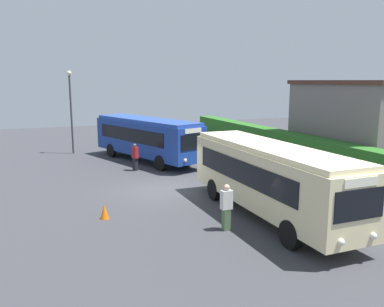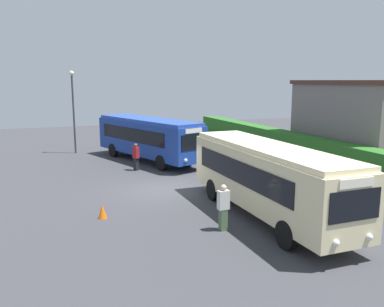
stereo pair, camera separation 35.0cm
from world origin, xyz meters
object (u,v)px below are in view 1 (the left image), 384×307
object	(u,v)px
bus_blue	(147,137)
traffic_cone	(104,212)
bus_cream	(269,176)
lamppost	(71,103)
person_center	(135,156)
person_left	(183,149)
person_right	(226,206)

from	to	relation	value
bus_blue	traffic_cone	world-z (taller)	bus_blue
bus_cream	lamppost	distance (m)	19.42
bus_blue	lamppost	bearing A→B (deg)	-157.88
bus_cream	person_center	size ratio (longest dim) A/B	5.76
bus_cream	person_left	size ratio (longest dim) A/B	6.07
bus_cream	person_left	bearing A→B (deg)	176.25
person_left	lamppost	world-z (taller)	lamppost
bus_cream	lamppost	xyz separation A→B (m)	(-18.33, -6.03, 2.13)
bus_blue	person_left	xyz separation A→B (m)	(0.96, 2.33, -0.90)
bus_cream	person_right	xyz separation A→B (m)	(0.70, -2.31, -0.81)
bus_cream	person_left	world-z (taller)	bus_cream
bus_blue	person_left	size ratio (longest dim) A/B	6.15
bus_cream	person_right	bearing A→B (deg)	-73.07
bus_blue	person_left	distance (m)	2.68
bus_blue	traffic_cone	size ratio (longest dim) A/B	16.79
bus_cream	person_right	world-z (taller)	bus_cream
traffic_cone	lamppost	world-z (taller)	lamppost
bus_blue	person_center	size ratio (longest dim) A/B	5.84
person_left	person_center	distance (m)	4.15
person_right	person_center	bearing A→B (deg)	179.96
bus_blue	traffic_cone	bearing A→B (deg)	-43.28
bus_blue	bus_cream	distance (m)	13.26
person_left	person_right	size ratio (longest dim) A/B	0.91
bus_blue	person_left	bearing A→B (deg)	48.59
person_right	bus_cream	bearing A→B (deg)	103.25
bus_blue	person_center	distance (m)	3.09
bus_cream	person_center	bearing A→B (deg)	-164.07
person_left	person_center	bearing A→B (deg)	-95.15
person_center	traffic_cone	bearing A→B (deg)	43.80
bus_cream	lamppost	world-z (taller)	lamppost
person_left	lamppost	bearing A→B (deg)	-159.77
traffic_cone	lamppost	xyz separation A→B (m)	(-16.01, 0.36, 3.60)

